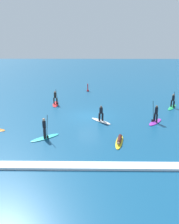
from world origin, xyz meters
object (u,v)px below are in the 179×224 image
(surfer_on_yellow_board, at_px, (119,141))
(surfer_on_green_board, at_px, (173,104))
(surfer_on_white_board, at_px, (101,117))
(surfer_on_red_board, at_px, (55,101))
(marker_buoy, at_px, (88,90))
(surfer_on_purple_board, at_px, (156,118))
(surfer_on_teal_board, at_px, (45,133))

(surfer_on_yellow_board, bearing_deg, surfer_on_green_board, 154.11)
(surfer_on_white_board, xyz_separation_m, surfer_on_red_board, (-5.68, 5.98, -0.03))
(surfer_on_red_board, distance_m, marker_buoy, 8.25)
(surfer_on_purple_board, relative_size, surfer_on_green_board, 0.92)
(surfer_on_purple_board, xyz_separation_m, marker_buoy, (-7.25, 13.37, -0.24))
(surfer_on_white_board, height_order, surfer_on_red_board, surfer_on_red_board)
(surfer_on_white_board, bearing_deg, marker_buoy, -37.73)
(surfer_on_green_board, distance_m, surfer_on_yellow_board, 12.31)
(surfer_on_purple_board, bearing_deg, surfer_on_yellow_board, -3.46)
(surfer_on_white_board, relative_size, marker_buoy, 1.75)
(surfer_on_teal_board, relative_size, surfer_on_yellow_board, 0.88)
(surfer_on_white_board, bearing_deg, surfer_on_teal_board, 84.07)
(surfer_on_white_board, xyz_separation_m, surfer_on_green_board, (9.02, 4.85, -0.02))
(surfer_on_green_board, xyz_separation_m, marker_buoy, (-10.66, 8.31, -0.22))
(surfer_on_green_board, bearing_deg, surfer_on_teal_board, -23.28)
(surfer_on_white_board, bearing_deg, surfer_on_purple_board, -136.91)
(surfer_on_yellow_board, xyz_separation_m, marker_buoy, (-3.03, 17.96, 0.10))
(surfer_on_green_board, distance_m, marker_buoy, 13.52)
(marker_buoy, bearing_deg, surfer_on_green_board, -37.95)
(surfer_on_teal_board, xyz_separation_m, surfer_on_red_board, (-0.62, 10.06, -0.02))
(surfer_on_red_board, bearing_deg, marker_buoy, 145.73)
(surfer_on_white_board, distance_m, marker_buoy, 13.26)
(surfer_on_teal_board, height_order, surfer_on_yellow_board, surfer_on_teal_board)
(surfer_on_red_board, xyz_separation_m, marker_buoy, (4.05, 7.18, -0.21))
(surfer_on_green_board, height_order, marker_buoy, surfer_on_green_board)
(surfer_on_green_board, bearing_deg, surfer_on_purple_board, 0.37)
(surfer_on_red_board, bearing_deg, surfer_on_purple_board, 56.43)
(surfer_on_yellow_board, bearing_deg, surfer_on_teal_board, -83.93)
(surfer_on_green_board, bearing_deg, surfer_on_yellow_board, -3.98)
(surfer_on_yellow_board, height_order, marker_buoy, marker_buoy)
(surfer_on_red_board, height_order, surfer_on_yellow_board, surfer_on_red_board)
(surfer_on_purple_board, distance_m, surfer_on_red_board, 12.88)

